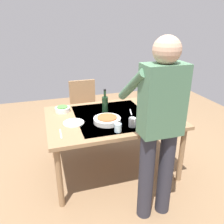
# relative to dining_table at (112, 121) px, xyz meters

# --- Properties ---
(ground_plane) EXTENTS (6.00, 6.00, 0.00)m
(ground_plane) POSITION_rel_dining_table_xyz_m (0.00, 0.00, -0.66)
(ground_plane) COLOR #846647
(dining_table) EXTENTS (1.52, 1.08, 0.73)m
(dining_table) POSITION_rel_dining_table_xyz_m (0.00, 0.00, 0.00)
(dining_table) COLOR #93704C
(dining_table) RESTS_ON ground_plane
(chair_near) EXTENTS (0.40, 0.40, 0.91)m
(chair_near) POSITION_rel_dining_table_xyz_m (0.17, -0.92, -0.13)
(chair_near) COLOR brown
(chair_near) RESTS_ON ground_plane
(person_server) EXTENTS (0.42, 0.61, 1.69)m
(person_server) POSITION_rel_dining_table_xyz_m (-0.17, 0.80, 0.30)
(person_server) COLOR #2D2D38
(person_server) RESTS_ON ground_plane
(wine_bottle) EXTENTS (0.07, 0.07, 0.30)m
(wine_bottle) POSITION_rel_dining_table_xyz_m (0.05, -0.12, 0.18)
(wine_bottle) COLOR black
(wine_bottle) RESTS_ON dining_table
(wine_glass_left) EXTENTS (0.07, 0.07, 0.15)m
(wine_glass_left) POSITION_rel_dining_table_xyz_m (-0.31, 0.36, 0.17)
(wine_glass_left) COLOR white
(wine_glass_left) RESTS_ON dining_table
(water_cup_near_left) EXTENTS (0.08, 0.08, 0.10)m
(water_cup_near_left) POSITION_rel_dining_table_xyz_m (-0.12, 0.33, 0.11)
(water_cup_near_left) COLOR silver
(water_cup_near_left) RESTS_ON dining_table
(water_cup_near_right) EXTENTS (0.07, 0.07, 0.09)m
(water_cup_near_right) POSITION_rel_dining_table_xyz_m (0.06, 0.40, 0.11)
(water_cup_near_right) COLOR silver
(water_cup_near_right) RESTS_ON dining_table
(serving_bowl_pasta) EXTENTS (0.30, 0.30, 0.07)m
(serving_bowl_pasta) POSITION_rel_dining_table_xyz_m (0.11, 0.16, 0.10)
(serving_bowl_pasta) COLOR white
(serving_bowl_pasta) RESTS_ON dining_table
(side_bowl_salad) EXTENTS (0.18, 0.18, 0.07)m
(side_bowl_salad) POSITION_rel_dining_table_xyz_m (0.54, -0.31, 0.10)
(side_bowl_salad) COLOR white
(side_bowl_salad) RESTS_ON dining_table
(dinner_plate_near) EXTENTS (0.23, 0.23, 0.01)m
(dinner_plate_near) POSITION_rel_dining_table_xyz_m (-0.48, 0.25, 0.07)
(dinner_plate_near) COLOR white
(dinner_plate_near) RESTS_ON dining_table
(dinner_plate_far) EXTENTS (0.23, 0.23, 0.01)m
(dinner_plate_far) POSITION_rel_dining_table_xyz_m (0.46, 0.07, 0.07)
(dinner_plate_far) COLOR white
(dinner_plate_far) RESTS_ON dining_table
(table_knife) EXTENTS (0.02, 0.20, 0.00)m
(table_knife) POSITION_rel_dining_table_xyz_m (0.62, 0.28, 0.07)
(table_knife) COLOR silver
(table_knife) RESTS_ON dining_table
(table_fork) EXTENTS (0.06, 0.18, 0.00)m
(table_fork) POSITION_rel_dining_table_xyz_m (-0.25, -0.04, 0.07)
(table_fork) COLOR silver
(table_fork) RESTS_ON dining_table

